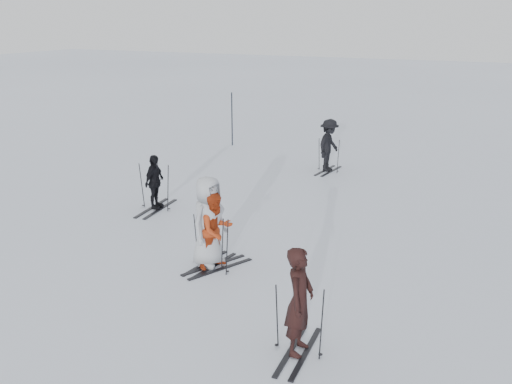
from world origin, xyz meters
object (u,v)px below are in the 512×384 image
at_px(skier_red, 216,232).
at_px(skier_uphill_far, 329,146).
at_px(skier_near_dark, 299,303).
at_px(skier_grey, 209,222).
at_px(skier_uphill_left, 155,183).
at_px(piste_marker, 232,119).

height_order(skier_red, skier_uphill_far, skier_uphill_far).
bearing_deg(skier_near_dark, skier_uphill_far, 12.00).
bearing_deg(skier_grey, skier_red, -97.23).
height_order(skier_near_dark, skier_red, skier_near_dark).
distance_m(skier_grey, skier_uphill_far, 8.49).
bearing_deg(skier_red, skier_grey, 100.57).
xyz_separation_m(skier_near_dark, skier_uphill_far, (-3.11, 10.79, 0.00)).
xyz_separation_m(skier_uphill_left, skier_uphill_far, (3.06, 5.89, 0.14)).
relative_size(skier_red, skier_uphill_far, 0.92).
bearing_deg(piste_marker, skier_red, -63.91).
xyz_separation_m(skier_red, skier_uphill_left, (-3.43, 2.65, -0.07)).
relative_size(skier_near_dark, skier_grey, 0.91).
xyz_separation_m(skier_uphill_far, piste_marker, (-4.91, 2.23, 0.20)).
relative_size(skier_red, skier_uphill_left, 1.09).
relative_size(skier_red, skier_grey, 0.84).
bearing_deg(skier_near_dark, piste_marker, 27.56).
bearing_deg(skier_grey, skier_uphill_far, 8.40).
relative_size(skier_uphill_left, piste_marker, 0.69).
distance_m(skier_red, piste_marker, 12.00).
bearing_deg(piste_marker, skier_uphill_left, -77.15).
height_order(skier_red, piste_marker, piste_marker).
bearing_deg(piste_marker, skier_near_dark, -58.37).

